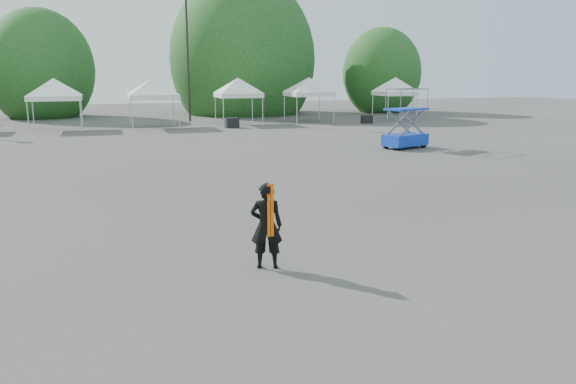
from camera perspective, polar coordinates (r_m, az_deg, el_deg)
name	(u,v)px	position (r m, az deg, el deg)	size (l,w,h in m)	color
ground	(278,239)	(12.69, -0.99, -4.78)	(120.00, 120.00, 0.00)	#474442
light_pole_east	(188,48)	(44.13, -10.17, 14.24)	(0.60, 0.25, 9.80)	black
tree_mid_w	(40,70)	(51.77, -23.85, 11.31)	(4.16, 4.16, 6.33)	#382314
tree_mid_e	(243,60)	(52.16, -4.62, 13.27)	(5.12, 5.12, 7.79)	#382314
tree_far_e	(382,73)	(54.94, 9.49, 11.82)	(3.84, 3.84, 5.84)	#382314
tent_d	(54,82)	(39.68, -22.71, 10.23)	(4.62, 4.62, 3.88)	silver
tent_e	(152,82)	(39.44, -13.62, 10.80)	(4.56, 4.56, 3.88)	silver
tent_f	(238,81)	(41.20, -5.10, 11.12)	(4.29, 4.29, 3.88)	silver
tent_g	(309,81)	(43.21, 2.14, 11.20)	(4.45, 4.45, 3.88)	silver
tent_h	(395,81)	(45.31, 10.86, 11.04)	(3.86, 3.86, 3.88)	silver
man	(266,226)	(10.63, -2.21, -3.44)	(0.70, 0.56, 1.67)	black
scissor_lift	(406,118)	(28.39, 11.90, 7.32)	(2.50, 1.80, 2.91)	#0D1CAD
crate_mid	(232,123)	(38.62, -5.71, 7.01)	(0.87, 0.68, 0.68)	black
crate_east	(367,119)	(42.17, 8.00, 7.33)	(0.78, 0.61, 0.61)	black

